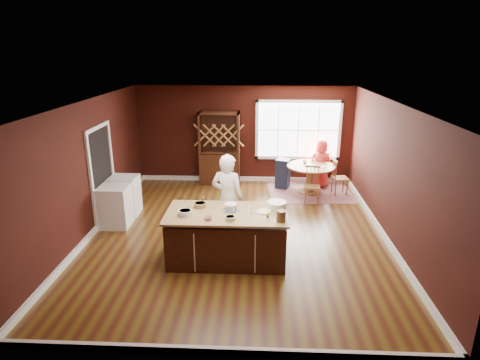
# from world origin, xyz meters

# --- Properties ---
(room_shell) EXTENTS (7.00, 7.00, 7.00)m
(room_shell) POSITION_xyz_m (0.00, 0.00, 1.35)
(room_shell) COLOR #543E12
(room_shell) RESTS_ON ground
(window) EXTENTS (2.36, 0.10, 1.66)m
(window) POSITION_xyz_m (1.50, 3.47, 1.50)
(window) COLOR white
(window) RESTS_ON room_shell
(doorway) EXTENTS (0.08, 1.26, 2.13)m
(doorway) POSITION_xyz_m (-2.97, 0.60, 1.02)
(doorway) COLOR white
(doorway) RESTS_ON room_shell
(kitchen_island) EXTENTS (2.14, 1.12, 0.92)m
(kitchen_island) POSITION_xyz_m (-0.13, -1.05, 0.44)
(kitchen_island) COLOR #431A10
(kitchen_island) RESTS_ON ground
(dining_table) EXTENTS (1.26, 1.26, 0.75)m
(dining_table) POSITION_xyz_m (1.79, 2.56, 0.53)
(dining_table) COLOR brown
(dining_table) RESTS_ON ground
(baker) EXTENTS (0.75, 0.59, 1.79)m
(baker) POSITION_xyz_m (-0.17, -0.31, 0.89)
(baker) COLOR white
(baker) RESTS_ON ground
(layer_cake) EXTENTS (0.31, 0.31, 0.13)m
(layer_cake) POSITION_xyz_m (-0.07, -0.96, 0.98)
(layer_cake) COLOR white
(layer_cake) RESTS_ON kitchen_island
(bowl_blue) EXTENTS (0.25, 0.25, 0.09)m
(bowl_blue) POSITION_xyz_m (-0.84, -1.21, 0.97)
(bowl_blue) COLOR white
(bowl_blue) RESTS_ON kitchen_island
(bowl_yellow) EXTENTS (0.23, 0.23, 0.08)m
(bowl_yellow) POSITION_xyz_m (-0.63, -0.83, 0.96)
(bowl_yellow) COLOR #A57A4A
(bowl_yellow) RESTS_ON kitchen_island
(bowl_pink) EXTENTS (0.14, 0.14, 0.05)m
(bowl_pink) POSITION_xyz_m (-0.43, -1.38, 0.95)
(bowl_pink) COLOR white
(bowl_pink) RESTS_ON kitchen_island
(bowl_olive) EXTENTS (0.18, 0.18, 0.07)m
(bowl_olive) POSITION_xyz_m (-0.05, -1.38, 0.95)
(bowl_olive) COLOR beige
(bowl_olive) RESTS_ON kitchen_island
(drinking_glass) EXTENTS (0.08, 0.08, 0.15)m
(drinking_glass) POSITION_xyz_m (0.27, -1.09, 0.99)
(drinking_glass) COLOR white
(drinking_glass) RESTS_ON kitchen_island
(dinner_plate) EXTENTS (0.27, 0.27, 0.02)m
(dinner_plate) POSITION_xyz_m (0.52, -1.01, 0.93)
(dinner_plate) COLOR #D5B98C
(dinner_plate) RESTS_ON kitchen_island
(white_tub) EXTENTS (0.35, 0.35, 0.12)m
(white_tub) POSITION_xyz_m (0.75, -0.80, 0.98)
(white_tub) COLOR white
(white_tub) RESTS_ON kitchen_island
(stoneware_crock) EXTENTS (0.16, 0.16, 0.19)m
(stoneware_crock) POSITION_xyz_m (0.80, -1.39, 1.02)
(stoneware_crock) COLOR brown
(stoneware_crock) RESTS_ON kitchen_island
(toy_figurine) EXTENTS (0.05, 0.05, 0.08)m
(toy_figurine) POSITION_xyz_m (0.58, -1.24, 0.96)
(toy_figurine) COLOR gold
(toy_figurine) RESTS_ON kitchen_island
(rug) EXTENTS (2.27, 1.81, 0.01)m
(rug) POSITION_xyz_m (1.79, 2.56, 0.01)
(rug) COLOR brown
(rug) RESTS_ON ground
(chair_east) EXTENTS (0.43, 0.45, 0.95)m
(chair_east) POSITION_xyz_m (2.55, 2.49, 0.48)
(chair_east) COLOR olive
(chair_east) RESTS_ON ground
(chair_south) EXTENTS (0.43, 0.41, 0.93)m
(chair_south) POSITION_xyz_m (1.74, 1.82, 0.47)
(chair_south) COLOR #9C5923
(chair_south) RESTS_ON ground
(chair_north) EXTENTS (0.53, 0.53, 0.91)m
(chair_north) POSITION_xyz_m (2.15, 3.30, 0.46)
(chair_north) COLOR brown
(chair_north) RESTS_ON ground
(seated_woman) EXTENTS (0.73, 0.56, 1.33)m
(seated_woman) POSITION_xyz_m (2.11, 3.07, 0.67)
(seated_woman) COLOR #E4353B
(seated_woman) RESTS_ON ground
(high_chair) EXTENTS (0.44, 0.44, 0.85)m
(high_chair) POSITION_xyz_m (1.08, 2.91, 0.42)
(high_chair) COLOR #1B2339
(high_chair) RESTS_ON ground
(toddler) EXTENTS (0.18, 0.14, 0.26)m
(toddler) POSITION_xyz_m (1.04, 2.91, 0.81)
(toddler) COLOR #8CA5BF
(toddler) RESTS_ON high_chair
(table_plate) EXTENTS (0.18, 0.18, 0.01)m
(table_plate) POSITION_xyz_m (2.05, 2.43, 0.76)
(table_plate) COLOR beige
(table_plate) RESTS_ON dining_table
(table_cup) EXTENTS (0.12, 0.12, 0.09)m
(table_cup) POSITION_xyz_m (1.64, 2.76, 0.79)
(table_cup) COLOR silver
(table_cup) RESTS_ON dining_table
(hutch) EXTENTS (1.11, 0.46, 2.03)m
(hutch) POSITION_xyz_m (-0.67, 3.22, 1.02)
(hutch) COLOR #3E1F10
(hutch) RESTS_ON ground
(washer) EXTENTS (0.62, 0.60, 0.89)m
(washer) POSITION_xyz_m (-2.64, 0.28, 0.45)
(washer) COLOR white
(washer) RESTS_ON ground
(dryer) EXTENTS (0.62, 0.60, 0.90)m
(dryer) POSITION_xyz_m (-2.64, 0.92, 0.45)
(dryer) COLOR silver
(dryer) RESTS_ON ground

